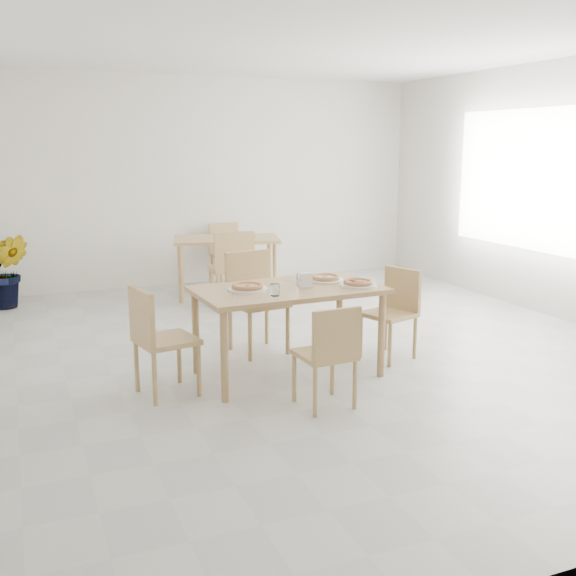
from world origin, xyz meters
name	(u,v)px	position (x,y,z in m)	size (l,w,h in m)	color
room	(550,181)	(2.98, 0.30, 1.50)	(7.28, 7.00, 7.00)	#BABAB5
main_table	(288,297)	(-0.50, -0.55, 0.67)	(1.55, 0.92, 0.75)	#A48254
chair_south	(330,350)	(-0.51, -1.36, 0.45)	(0.41, 0.41, 0.78)	tan
chair_north	(254,294)	(-0.53, 0.22, 0.54)	(0.52, 0.52, 0.93)	tan
chair_west	(156,334)	(-1.61, -0.63, 0.49)	(0.49, 0.49, 0.85)	tan
chair_east	(394,306)	(0.57, -0.46, 0.47)	(0.51, 0.51, 0.81)	tan
plate_margherita	(247,289)	(-0.85, -0.53, 0.76)	(0.32, 0.32, 0.02)	white
plate_mushroom	(326,280)	(-0.11, -0.44, 0.76)	(0.32, 0.32, 0.02)	white
plate_pepperoni	(358,285)	(0.05, -0.72, 0.76)	(0.31, 0.31, 0.02)	white
pizza_margherita	(247,286)	(-0.85, -0.53, 0.78)	(0.26, 0.26, 0.03)	tan
pizza_mushroom	(326,278)	(-0.11, -0.44, 0.78)	(0.28, 0.28, 0.03)	tan
pizza_pepperoni	(358,282)	(0.05, -0.72, 0.78)	(0.32, 0.32, 0.03)	tan
tumbler_a	(301,280)	(-0.38, -0.54, 0.80)	(0.08, 0.08, 0.10)	white
tumbler_b	(275,290)	(-0.71, -0.80, 0.80)	(0.07, 0.07, 0.09)	white
napkin_holder	(306,281)	(-0.38, -0.64, 0.81)	(0.12, 0.06, 0.13)	silver
fork_a	(234,297)	(-1.02, -0.74, 0.75)	(0.01, 0.18, 0.01)	silver
fork_b	(290,281)	(-0.39, -0.33, 0.75)	(0.02, 0.20, 0.01)	silver
second_table	(227,246)	(-0.08, 2.51, 0.65)	(1.44, 1.03, 0.75)	tan
chair_back_s	(232,264)	(-0.24, 1.79, 0.54)	(0.49, 0.49, 0.93)	tan
chair_back_n	(227,250)	(0.12, 3.16, 0.49)	(0.44, 0.44, 0.84)	tan
plate_empty	(241,239)	(0.04, 2.27, 0.76)	(0.32, 0.32, 0.02)	white
potted_plant	(8,271)	(-2.65, 2.89, 0.44)	(0.48, 0.39, 0.87)	#22631D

